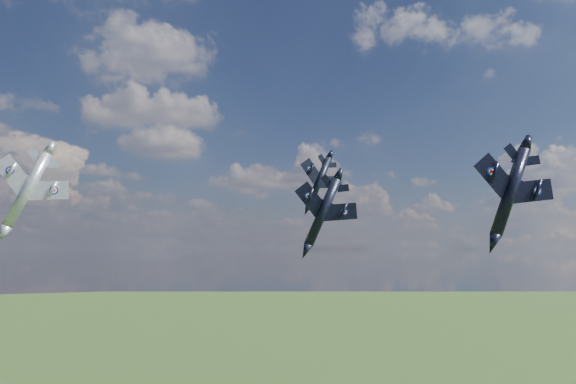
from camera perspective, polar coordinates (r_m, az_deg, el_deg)
name	(u,v)px	position (r m, az deg, el deg)	size (l,w,h in m)	color
jet_lead_navy	(323,212)	(71.45, 3.56, -2.00)	(9.00, 12.55, 2.60)	black
jet_right_navy	(510,191)	(75.62, 21.66, 0.05)	(11.50, 16.04, 3.32)	black
jet_high_navy	(319,181)	(104.92, 3.18, 1.11)	(9.81, 13.67, 2.83)	black
jet_left_silver	(28,189)	(90.51, -24.94, 0.25)	(11.83, 16.49, 3.41)	#999BA2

